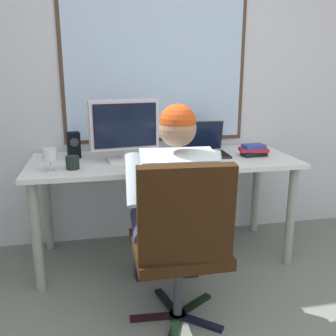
{
  "coord_description": "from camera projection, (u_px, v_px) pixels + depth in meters",
  "views": [
    {
      "loc": [
        -0.66,
        -0.82,
        1.36
      ],
      "look_at": [
        -0.23,
        1.31,
        0.78
      ],
      "focal_mm": 39.76,
      "sensor_mm": 36.0,
      "label": 1
    }
  ],
  "objects": [
    {
      "name": "coffee_mug",
      "position": [
        73.0,
        163.0,
        2.33
      ],
      "size": [
        0.08,
        0.08,
        0.08
      ],
      "color": "black",
      "rests_on": "desk"
    },
    {
      "name": "person_seated",
      "position": [
        173.0,
        204.0,
        2.1
      ],
      "size": [
        0.54,
        0.76,
        1.19
      ],
      "color": "#2B2C46",
      "rests_on": "ground"
    },
    {
      "name": "crt_monitor",
      "position": [
        124.0,
        126.0,
        2.5
      ],
      "size": [
        0.47,
        0.22,
        0.41
      ],
      "color": "beige",
      "rests_on": "desk"
    },
    {
      "name": "laptop",
      "position": [
        202.0,
        146.0,
        2.74
      ],
      "size": [
        0.36,
        0.3,
        0.24
      ],
      "color": "black",
      "rests_on": "desk"
    },
    {
      "name": "desk",
      "position": [
        164.0,
        171.0,
        2.64
      ],
      "size": [
        1.84,
        0.72,
        0.75
      ],
      "color": "gray",
      "rests_on": "ground"
    },
    {
      "name": "wall_rear",
      "position": [
        176.0,
        71.0,
        2.89
      ],
      "size": [
        4.53,
        0.08,
        2.68
      ],
      "color": "silver",
      "rests_on": "ground"
    },
    {
      "name": "wine_glass",
      "position": [
        50.0,
        156.0,
        2.27
      ],
      "size": [
        0.09,
        0.09,
        0.14
      ],
      "color": "silver",
      "rests_on": "desk"
    },
    {
      "name": "office_chair",
      "position": [
        182.0,
        238.0,
        1.87
      ],
      "size": [
        0.51,
        0.54,
        0.95
      ],
      "color": "black",
      "rests_on": "ground"
    },
    {
      "name": "desk_speaker",
      "position": [
        74.0,
        145.0,
        2.61
      ],
      "size": [
        0.1,
        0.1,
        0.18
      ],
      "color": "black",
      "rests_on": "desk"
    },
    {
      "name": "book_stack",
      "position": [
        254.0,
        150.0,
        2.68
      ],
      "size": [
        0.22,
        0.15,
        0.08
      ],
      "color": "black",
      "rests_on": "desk"
    }
  ]
}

